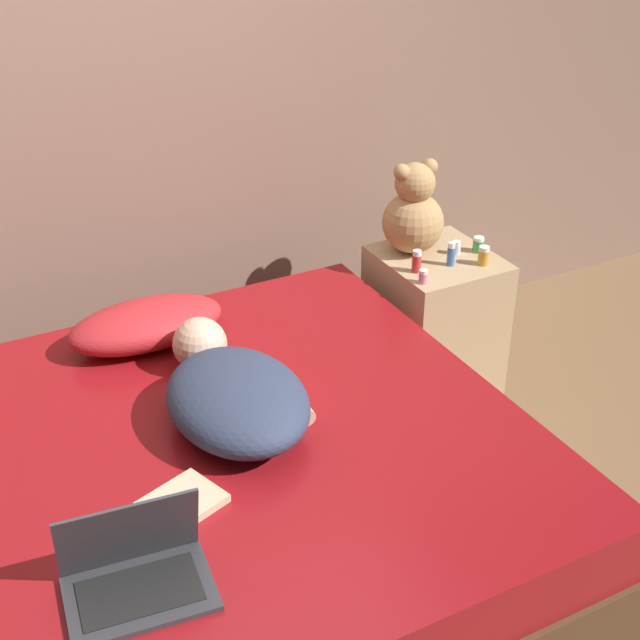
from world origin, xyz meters
TOP-DOWN VIEW (x-y plane):
  - ground_plane at (0.00, 0.00)m, footprint 12.00×12.00m
  - wall_back at (0.00, 1.19)m, footprint 8.00×0.06m
  - bed at (0.00, 0.00)m, footprint 1.75×1.82m
  - nightstand at (1.16, 0.62)m, footprint 0.45×0.48m
  - pillow at (-0.07, 0.65)m, footprint 0.56×0.29m
  - person_lying at (0.03, 0.09)m, footprint 0.45×0.75m
  - laptop at (-0.46, -0.46)m, footprint 0.38×0.28m
  - teddy_bear at (1.09, 0.72)m, footprint 0.25×0.25m
  - bottle_amber at (1.28, 0.48)m, footprint 0.05×0.05m
  - bottle_red at (1.00, 0.55)m, footprint 0.04×0.04m
  - bottle_blue at (1.16, 0.53)m, footprint 0.03×0.03m
  - bottle_green at (1.33, 0.58)m, footprint 0.05×0.05m
  - bottle_clear at (1.24, 0.61)m, footprint 0.04×0.04m
  - bottle_pink at (0.97, 0.45)m, footprint 0.04×0.04m
  - book at (-0.26, -0.23)m, footprint 0.25×0.23m

SIDE VIEW (x-z plane):
  - ground_plane at x=0.00m, z-range 0.00..0.00m
  - bed at x=0.00m, z-range 0.00..0.53m
  - nightstand at x=1.16m, z-range 0.00..0.61m
  - book at x=-0.26m, z-range 0.53..0.55m
  - laptop at x=-0.46m, z-range 0.46..0.71m
  - pillow at x=-0.07m, z-range 0.53..0.68m
  - person_lying at x=0.03m, z-range 0.53..0.72m
  - bottle_pink at x=0.97m, z-range 0.61..0.66m
  - bottle_clear at x=1.24m, z-range 0.61..0.66m
  - bottle_green at x=1.33m, z-range 0.61..0.67m
  - bottle_amber at x=1.28m, z-range 0.61..0.69m
  - bottle_red at x=1.00m, z-range 0.61..0.70m
  - bottle_blue at x=1.16m, z-range 0.61..0.71m
  - teddy_bear at x=1.09m, z-range 0.58..0.97m
  - wall_back at x=0.00m, z-range 0.00..2.60m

